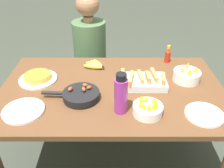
# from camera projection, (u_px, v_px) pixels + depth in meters

# --- Properties ---
(ground_plane) EXTENTS (14.00, 14.00, 0.00)m
(ground_plane) POSITION_uv_depth(u_px,v_px,m) (112.00, 159.00, 2.01)
(ground_plane) COLOR #383D33
(dining_table) EXTENTS (1.53, 0.93, 0.72)m
(dining_table) POSITION_uv_depth(u_px,v_px,m) (112.00, 99.00, 1.67)
(dining_table) COLOR brown
(dining_table) RESTS_ON ground_plane
(banana_bunch) EXTENTS (0.17, 0.16, 0.04)m
(banana_bunch) POSITION_uv_depth(u_px,v_px,m) (96.00, 65.00, 1.86)
(banana_bunch) COLOR gold
(banana_bunch) RESTS_ON dining_table
(melon_tray) EXTENTS (0.31, 0.20, 0.10)m
(melon_tray) POSITION_uv_depth(u_px,v_px,m) (143.00, 81.00, 1.63)
(melon_tray) COLOR silver
(melon_tray) RESTS_ON dining_table
(skillet) EXTENTS (0.37, 0.23, 0.08)m
(skillet) POSITION_uv_depth(u_px,v_px,m) (81.00, 95.00, 1.50)
(skillet) COLOR black
(skillet) RESTS_ON dining_table
(frittata_plate_center) EXTENTS (0.27, 0.27, 0.05)m
(frittata_plate_center) POSITION_uv_depth(u_px,v_px,m) (38.00, 78.00, 1.69)
(frittata_plate_center) COLOR white
(frittata_plate_center) RESTS_ON dining_table
(empty_plate_near_front) EXTENTS (0.22, 0.22, 0.02)m
(empty_plate_near_front) POSITION_uv_depth(u_px,v_px,m) (204.00, 114.00, 1.37)
(empty_plate_near_front) COLOR white
(empty_plate_near_front) RESTS_ON dining_table
(empty_plate_far_left) EXTENTS (0.25, 0.25, 0.02)m
(empty_plate_far_left) POSITION_uv_depth(u_px,v_px,m) (23.00, 111.00, 1.40)
(empty_plate_far_left) COLOR white
(empty_plate_far_left) RESTS_ON dining_table
(fruit_bowl_mango) EXTENTS (0.17, 0.17, 0.12)m
(fruit_bowl_mango) POSITION_uv_depth(u_px,v_px,m) (148.00, 108.00, 1.37)
(fruit_bowl_mango) COLOR white
(fruit_bowl_mango) RESTS_ON dining_table
(fruit_bowl_citrus) EXTENTS (0.19, 0.19, 0.12)m
(fruit_bowl_citrus) POSITION_uv_depth(u_px,v_px,m) (187.00, 75.00, 1.68)
(fruit_bowl_citrus) COLOR white
(fruit_bowl_citrus) RESTS_ON dining_table
(water_bottle) EXTENTS (0.08, 0.08, 0.25)m
(water_bottle) POSITION_uv_depth(u_px,v_px,m) (121.00, 94.00, 1.35)
(water_bottle) COLOR #992D89
(water_bottle) RESTS_ON dining_table
(hot_sauce_bottle) EXTENTS (0.05, 0.05, 0.14)m
(hot_sauce_bottle) POSITION_uv_depth(u_px,v_px,m) (168.00, 55.00, 1.92)
(hot_sauce_bottle) COLOR #B72814
(hot_sauce_bottle) RESTS_ON dining_table
(person_figure) EXTENTS (0.34, 0.34, 1.20)m
(person_figure) POSITION_uv_depth(u_px,v_px,m) (91.00, 65.00, 2.36)
(person_figure) COLOR black
(person_figure) RESTS_ON ground_plane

